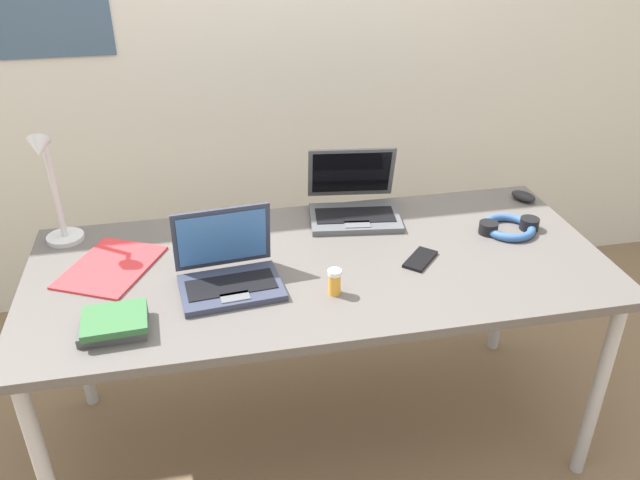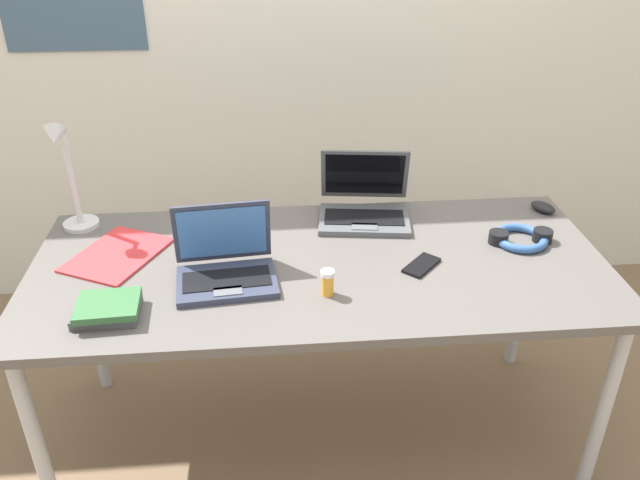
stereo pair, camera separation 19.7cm
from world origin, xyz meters
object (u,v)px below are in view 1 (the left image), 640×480
at_px(computer_mouse, 523,196).
at_px(book_stack, 114,324).
at_px(paper_folder_front_left, 111,267).
at_px(laptop_by_keyboard, 354,203).
at_px(desk_lamp, 52,190).
at_px(headphones, 509,227).
at_px(cell_phone, 420,259).
at_px(pill_bottle, 335,282).
at_px(laptop_back_right, 228,272).

height_order(computer_mouse, book_stack, book_stack).
distance_m(book_stack, paper_folder_front_left, 0.33).
height_order(laptop_by_keyboard, computer_mouse, laptop_by_keyboard).
bearing_deg(computer_mouse, desk_lamp, 148.32).
bearing_deg(headphones, laptop_by_keyboard, 155.51).
bearing_deg(cell_phone, pill_bottle, -115.15).
bearing_deg(cell_phone, headphones, 61.82).
distance_m(laptop_by_keyboard, computer_mouse, 0.65).
distance_m(desk_lamp, laptop_by_keyboard, 0.99).
distance_m(desk_lamp, pill_bottle, 0.94).
xyz_separation_m(cell_phone, pill_bottle, (-0.30, -0.12, 0.04)).
bearing_deg(book_stack, pill_bottle, 5.10).
distance_m(laptop_back_right, computer_mouse, 1.17).
relative_size(desk_lamp, pill_bottle, 5.07).
bearing_deg(laptop_back_right, pill_bottle, -20.07).
height_order(laptop_back_right, cell_phone, laptop_back_right).
xyz_separation_m(desk_lamp, computer_mouse, (1.63, 0.01, -0.18)).
bearing_deg(paper_folder_front_left, pill_bottle, -22.94).
distance_m(computer_mouse, pill_bottle, 0.94).
height_order(desk_lamp, cell_phone, desk_lamp).
bearing_deg(pill_bottle, cell_phone, 22.20).
bearing_deg(book_stack, cell_phone, 11.05).
xyz_separation_m(computer_mouse, book_stack, (-1.43, -0.51, 0.01)).
relative_size(laptop_by_keyboard, cell_phone, 2.54).
xyz_separation_m(laptop_back_right, cell_phone, (0.60, 0.02, -0.04)).
distance_m(laptop_by_keyboard, pill_bottle, 0.50).
distance_m(desk_lamp, headphones, 1.49).
distance_m(laptop_by_keyboard, headphones, 0.54).
bearing_deg(desk_lamp, cell_phone, -16.53).
bearing_deg(book_stack, desk_lamp, 111.12).
relative_size(desk_lamp, laptop_by_keyboard, 1.16).
bearing_deg(laptop_back_right, book_stack, -152.83).
relative_size(laptop_by_keyboard, book_stack, 1.90).
height_order(headphones, paper_folder_front_left, headphones).
xyz_separation_m(laptop_by_keyboard, pill_bottle, (-0.18, -0.47, -0.00)).
distance_m(laptop_by_keyboard, paper_folder_front_left, 0.85).
xyz_separation_m(desk_lamp, pill_bottle, (0.81, -0.45, -0.16)).
height_order(headphones, pill_bottle, pill_bottle).
height_order(desk_lamp, book_stack, desk_lamp).
xyz_separation_m(desk_lamp, cell_phone, (1.11, -0.33, -0.19)).
bearing_deg(laptop_by_keyboard, desk_lamp, -179.00).
height_order(laptop_back_right, headphones, laptop_back_right).
bearing_deg(paper_folder_front_left, laptop_by_keyboard, 13.53).
bearing_deg(book_stack, paper_folder_front_left, 96.22).
xyz_separation_m(desk_lamp, laptop_back_right, (0.51, -0.35, -0.15)).
height_order(desk_lamp, headphones, desk_lamp).
distance_m(cell_phone, book_stack, 0.93).
bearing_deg(book_stack, computer_mouse, 19.71).
relative_size(pill_bottle, paper_folder_front_left, 0.25).
distance_m(cell_phone, headphones, 0.38).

